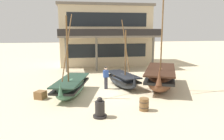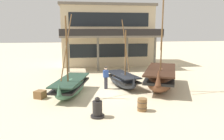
{
  "view_description": "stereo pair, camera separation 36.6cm",
  "coord_description": "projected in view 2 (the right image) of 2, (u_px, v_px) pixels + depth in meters",
  "views": [
    {
      "loc": [
        -2.74,
        -14.68,
        4.41
      ],
      "look_at": [
        0.0,
        1.0,
        1.4
      ],
      "focal_mm": 34.69,
      "sensor_mm": 36.0,
      "label": 1
    },
    {
      "loc": [
        -2.38,
        -14.74,
        4.41
      ],
      "look_at": [
        0.0,
        1.0,
        1.4
      ],
      "focal_mm": 34.69,
      "sensor_mm": 36.0,
      "label": 2
    }
  ],
  "objects": [
    {
      "name": "fishing_boat_far_right",
      "position": [
        71.0,
        86.0,
        14.64
      ],
      "size": [
        2.69,
        4.83,
        5.41
      ],
      "color": "#427056",
      "rests_on": "ground"
    },
    {
      "name": "harbor_building_main",
      "position": [
        106.0,
        35.0,
        27.93
      ],
      "size": [
        11.39,
        9.14,
        7.39
      ],
      "color": "beige",
      "rests_on": "ground"
    },
    {
      "name": "fishing_boat_centre_large",
      "position": [
        161.0,
        77.0,
        16.3
      ],
      "size": [
        4.24,
        6.15,
        8.01
      ],
      "color": "brown",
      "rests_on": "ground"
    },
    {
      "name": "capstan_winch",
      "position": [
        97.0,
        109.0,
        10.97
      ],
      "size": [
        0.71,
        0.71,
        1.06
      ],
      "color": "black",
      "rests_on": "ground"
    },
    {
      "name": "fishing_boat_near_left",
      "position": [
        123.0,
        80.0,
        16.66
      ],
      "size": [
        2.22,
        3.97,
        5.11
      ],
      "color": "#2D333D",
      "rests_on": "ground"
    },
    {
      "name": "cargo_crate",
      "position": [
        40.0,
        94.0,
        13.99
      ],
      "size": [
        0.82,
        0.82,
        0.5
      ],
      "primitive_type": "cube",
      "rotation": [
        0.0,
        0.0,
        1.07
      ],
      "color": "brown",
      "rests_on": "ground"
    },
    {
      "name": "ground_plane",
      "position": [
        114.0,
        92.0,
        15.49
      ],
      "size": [
        120.0,
        120.0,
        0.0
      ],
      "primitive_type": "plane",
      "color": "beige"
    },
    {
      "name": "fisherman_by_hull",
      "position": [
        106.0,
        78.0,
        16.11
      ],
      "size": [
        0.41,
        0.33,
        1.68
      ],
      "color": "#33333D",
      "rests_on": "ground"
    },
    {
      "name": "wooden_barrel",
      "position": [
        142.0,
        105.0,
        11.83
      ],
      "size": [
        0.56,
        0.56,
        0.7
      ],
      "color": "brown",
      "rests_on": "ground"
    }
  ]
}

